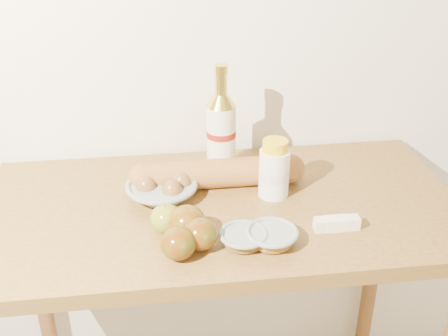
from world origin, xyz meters
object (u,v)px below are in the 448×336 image
(baguette, at_px, (218,173))
(cream_bottle, at_px, (274,170))
(egg_bowl, at_px, (162,188))
(table, at_px, (223,244))
(bourbon_bottle, at_px, (221,134))

(baguette, bearing_deg, cream_bottle, -24.46)
(baguette, bearing_deg, egg_bowl, -166.46)
(cream_bottle, bearing_deg, table, -171.66)
(table, bearing_deg, bourbon_bottle, 84.00)
(bourbon_bottle, bearing_deg, baguette, -96.92)
(cream_bottle, height_order, egg_bowl, cream_bottle)
(baguette, bearing_deg, table, -89.72)
(table, xyz_separation_m, bourbon_bottle, (0.01, 0.14, 0.25))
(cream_bottle, distance_m, egg_bowl, 0.29)
(table, height_order, baguette, baguette)
(bourbon_bottle, bearing_deg, cream_bottle, -31.84)
(table, distance_m, egg_bowl, 0.22)
(table, relative_size, cream_bottle, 7.74)
(table, relative_size, baguette, 2.56)
(egg_bowl, bearing_deg, table, -20.64)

